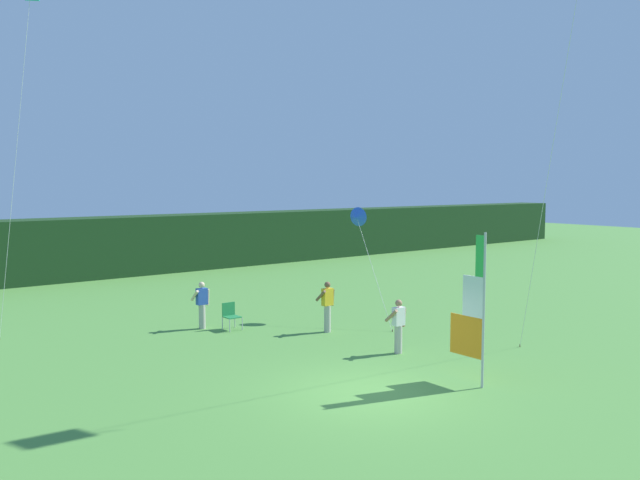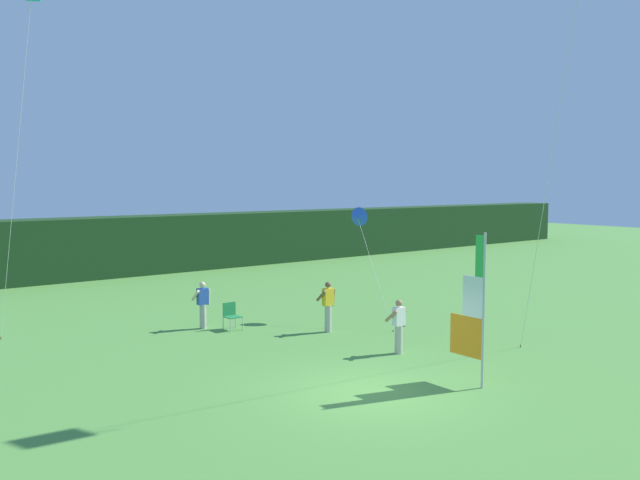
# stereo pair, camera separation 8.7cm
# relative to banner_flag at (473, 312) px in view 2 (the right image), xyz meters

# --- Properties ---
(ground_plane) EXTENTS (120.00, 120.00, 0.00)m
(ground_plane) POSITION_rel_banner_flag_xyz_m (-2.33, 1.11, -1.79)
(ground_plane) COLOR #518E3D
(distant_treeline) EXTENTS (80.00, 2.40, 3.08)m
(distant_treeline) POSITION_rel_banner_flag_xyz_m (-2.33, 23.63, -0.24)
(distant_treeline) COLOR #193819
(distant_treeline) RESTS_ON ground
(banner_flag) EXTENTS (0.06, 1.03, 3.73)m
(banner_flag) POSITION_rel_banner_flag_xyz_m (0.00, 0.00, 0.00)
(banner_flag) COLOR #B7B7BC
(banner_flag) RESTS_ON ground
(person_near_banner) EXTENTS (0.55, 0.48, 1.59)m
(person_near_banner) POSITION_rel_banner_flag_xyz_m (-2.25, 9.52, -0.94)
(person_near_banner) COLOR #B7B2A3
(person_near_banner) RESTS_ON ground
(person_mid_field) EXTENTS (0.55, 0.48, 1.56)m
(person_mid_field) POSITION_rel_banner_flag_xyz_m (0.66, 3.20, -0.96)
(person_mid_field) COLOR #B7B2A3
(person_mid_field) RESTS_ON ground
(person_far_left) EXTENTS (0.55, 0.48, 1.67)m
(person_far_left) POSITION_rel_banner_flag_xyz_m (0.75, 6.55, -0.90)
(person_far_left) COLOR #B7B2A3
(person_far_left) RESTS_ON ground
(folding_chair) EXTENTS (0.51, 0.51, 0.89)m
(folding_chair) POSITION_rel_banner_flag_xyz_m (-1.55, 8.84, -1.27)
(folding_chair) COLOR #BCBCC1
(folding_chair) RESTS_ON ground
(kite_blue_delta_2) EXTENTS (0.93, 2.96, 4.00)m
(kite_blue_delta_2) POSITION_rel_banner_flag_xyz_m (3.11, 7.80, 1.84)
(kite_blue_delta_2) COLOR brown
(kite_blue_delta_2) RESTS_ON ground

